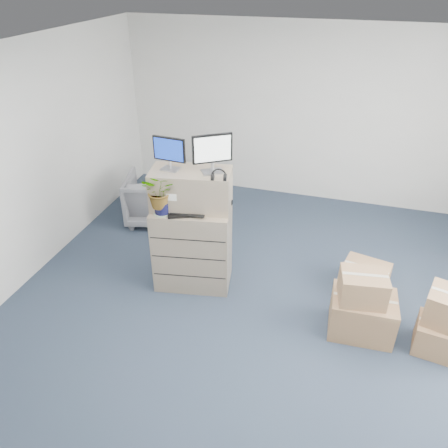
{
  "coord_description": "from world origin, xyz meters",
  "views": [
    {
      "loc": [
        0.67,
        -3.39,
        3.52
      ],
      "look_at": [
        -0.46,
        0.4,
        1.11
      ],
      "focal_mm": 35.0,
      "sensor_mm": 36.0,
      "label": 1
    }
  ],
  "objects_px": {
    "monitor_right": "(212,152)",
    "water_bottle": "(195,196)",
    "potted_plant": "(161,195)",
    "keyboard": "(187,213)",
    "filing_cabinet_lower": "(193,246)",
    "office_chair": "(154,196)",
    "monitor_left": "(169,152)"
  },
  "relations": [
    {
      "from": "potted_plant",
      "to": "office_chair",
      "type": "height_order",
      "value": "potted_plant"
    },
    {
      "from": "filing_cabinet_lower",
      "to": "office_chair",
      "type": "relative_size",
      "value": 1.27
    },
    {
      "from": "keyboard",
      "to": "water_bottle",
      "type": "height_order",
      "value": "water_bottle"
    },
    {
      "from": "office_chair",
      "to": "potted_plant",
      "type": "bearing_deg",
      "value": 105.24
    },
    {
      "from": "monitor_left",
      "to": "monitor_right",
      "type": "relative_size",
      "value": 0.88
    },
    {
      "from": "keyboard",
      "to": "water_bottle",
      "type": "distance_m",
      "value": 0.25
    },
    {
      "from": "office_chair",
      "to": "keyboard",
      "type": "bearing_deg",
      "value": 114.05
    },
    {
      "from": "keyboard",
      "to": "water_bottle",
      "type": "bearing_deg",
      "value": 61.58
    },
    {
      "from": "filing_cabinet_lower",
      "to": "monitor_right",
      "type": "distance_m",
      "value": 1.25
    },
    {
      "from": "monitor_right",
      "to": "water_bottle",
      "type": "height_order",
      "value": "monitor_right"
    },
    {
      "from": "monitor_left",
      "to": "office_chair",
      "type": "xyz_separation_m",
      "value": [
        -0.87,
        1.27,
        -1.3
      ]
    },
    {
      "from": "water_bottle",
      "to": "potted_plant",
      "type": "xyz_separation_m",
      "value": [
        -0.29,
        -0.29,
        0.11
      ]
    },
    {
      "from": "monitor_right",
      "to": "potted_plant",
      "type": "xyz_separation_m",
      "value": [
        -0.52,
        -0.28,
        -0.47
      ]
    },
    {
      "from": "office_chair",
      "to": "filing_cabinet_lower",
      "type": "bearing_deg",
      "value": 116.68
    },
    {
      "from": "monitor_right",
      "to": "water_bottle",
      "type": "relative_size",
      "value": 1.8
    },
    {
      "from": "filing_cabinet_lower",
      "to": "keyboard",
      "type": "relative_size",
      "value": 2.38
    },
    {
      "from": "monitor_left",
      "to": "keyboard",
      "type": "bearing_deg",
      "value": -26.86
    },
    {
      "from": "filing_cabinet_lower",
      "to": "office_chair",
      "type": "bearing_deg",
      "value": 120.84
    },
    {
      "from": "keyboard",
      "to": "water_bottle",
      "type": "xyz_separation_m",
      "value": [
        0.02,
        0.22,
        0.11
      ]
    },
    {
      "from": "water_bottle",
      "to": "monitor_right",
      "type": "bearing_deg",
      "value": -3.25
    },
    {
      "from": "monitor_left",
      "to": "monitor_right",
      "type": "height_order",
      "value": "monitor_right"
    },
    {
      "from": "filing_cabinet_lower",
      "to": "monitor_left",
      "type": "relative_size",
      "value": 2.76
    },
    {
      "from": "keyboard",
      "to": "potted_plant",
      "type": "bearing_deg",
      "value": 169.8
    },
    {
      "from": "filing_cabinet_lower",
      "to": "potted_plant",
      "type": "distance_m",
      "value": 0.83
    },
    {
      "from": "filing_cabinet_lower",
      "to": "potted_plant",
      "type": "relative_size",
      "value": 2.45
    },
    {
      "from": "filing_cabinet_lower",
      "to": "keyboard",
      "type": "height_order",
      "value": "keyboard"
    },
    {
      "from": "keyboard",
      "to": "office_chair",
      "type": "distance_m",
      "value": 1.91
    },
    {
      "from": "monitor_left",
      "to": "water_bottle",
      "type": "height_order",
      "value": "monitor_left"
    },
    {
      "from": "monitor_left",
      "to": "keyboard",
      "type": "relative_size",
      "value": 0.86
    },
    {
      "from": "keyboard",
      "to": "potted_plant",
      "type": "height_order",
      "value": "potted_plant"
    },
    {
      "from": "monitor_right",
      "to": "monitor_left",
      "type": "bearing_deg",
      "value": 154.31
    },
    {
      "from": "monitor_left",
      "to": "potted_plant",
      "type": "bearing_deg",
      "value": -94.98
    }
  ]
}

